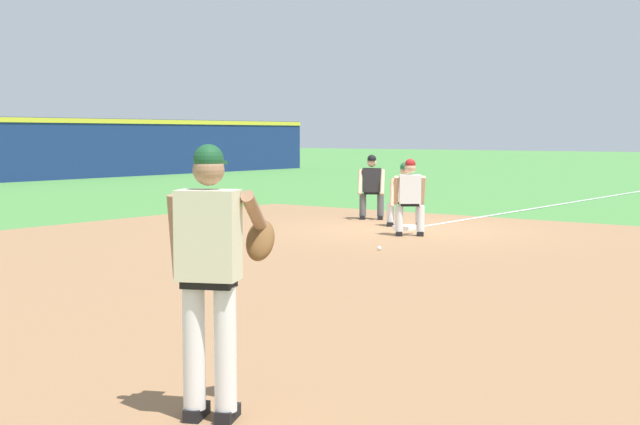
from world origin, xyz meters
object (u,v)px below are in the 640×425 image
baserunner (410,194)px  pitcher (213,265)px  umpire (372,184)px  baseball (379,248)px  first_baseman (405,192)px  first_base_bag (405,227)px

baserunner → pitcher: bearing=-155.4°
baserunner → umpire: 3.30m
baseball → first_baseman: bearing=25.3°
baseball → baserunner: size_ratio=0.05×
first_baseman → umpire: size_ratio=0.92×
pitcher → baserunner: bearing=24.6°
pitcher → umpire: pitcher is taller
first_base_bag → first_baseman: first_baseman is taller
first_base_bag → first_baseman: (0.45, 0.28, 0.69)m
baseball → first_base_bag: bearing=24.2°
baserunner → first_baseman: bearing=34.6°
first_baseman → baserunner: bearing=-145.4°
umpire → first_base_bag: bearing=-128.1°
first_base_bag → first_baseman: 0.87m
first_base_bag → pitcher: (-11.00, -5.28, 1.01)m
first_base_bag → first_baseman: size_ratio=0.28×
pitcher → first_baseman: size_ratio=1.39×
first_base_bag → baserunner: (-0.92, -0.66, 0.75)m
first_base_bag → umpire: (1.35, 1.73, 0.75)m
pitcher → first_baseman: bearing=25.9°
baseball → umpire: umpire is taller
baseball → first_baseman: 3.89m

